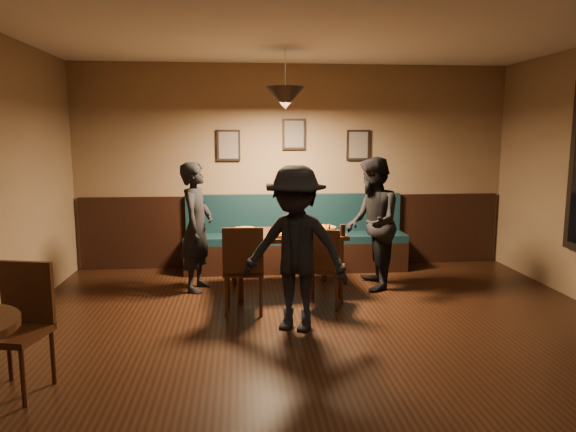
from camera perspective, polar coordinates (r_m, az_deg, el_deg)
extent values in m
plane|color=black|center=(4.34, 5.41, -16.35)|extent=(7.00, 7.00, 0.00)
plane|color=#8C704F|center=(7.41, 0.62, 5.33)|extent=(6.00, 0.00, 6.00)
cube|color=black|center=(7.49, 0.64, -1.58)|extent=(5.88, 0.06, 1.00)
cube|color=black|center=(7.33, -6.43, 7.59)|extent=(0.32, 0.04, 0.42)
cube|color=black|center=(7.37, 0.65, 8.81)|extent=(0.32, 0.04, 0.42)
cube|color=black|center=(7.51, 7.56, 7.59)|extent=(0.32, 0.04, 0.42)
cone|color=black|center=(6.14, -0.30, 12.58)|extent=(0.44, 0.44, 0.25)
cube|color=black|center=(6.30, -0.28, -4.90)|extent=(1.40, 0.99, 0.70)
imported|color=black|center=(6.33, -9.80, -1.17)|extent=(0.49, 0.63, 1.53)
imported|color=black|center=(6.38, 9.07, -0.81)|extent=(0.68, 0.83, 1.59)
imported|color=black|center=(4.95, 0.81, -3.56)|extent=(1.16, 0.94, 1.56)
cylinder|color=gold|center=(6.33, -4.68, -1.46)|extent=(0.32, 0.32, 0.04)
cylinder|color=#C15724|center=(6.02, -0.14, -1.92)|extent=(0.44, 0.44, 0.04)
cylinder|color=orange|center=(6.44, 3.79, -1.26)|extent=(0.40, 0.40, 0.04)
cylinder|color=black|center=(6.02, 5.90, -1.53)|extent=(0.07, 0.07, 0.13)
cylinder|color=#A81005|center=(6.18, 4.48, -1.32)|extent=(0.03, 0.03, 0.12)
cube|color=#1C6A33|center=(6.44, -5.26, -1.42)|extent=(0.18, 0.18, 0.01)
cube|color=#1B6522|center=(5.91, -5.31, -2.33)|extent=(0.19, 0.19, 0.01)
cube|color=silver|center=(5.90, -0.16, -2.32)|extent=(0.19, 0.05, 0.00)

